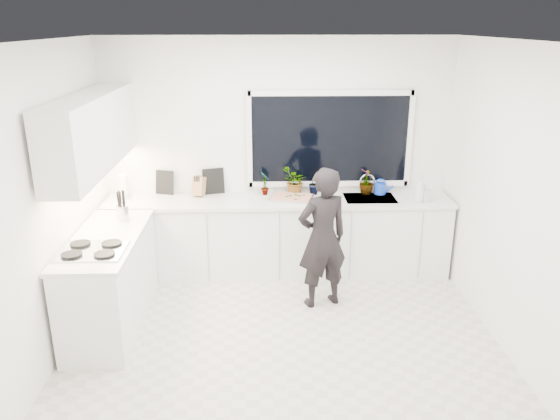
{
  "coord_description": "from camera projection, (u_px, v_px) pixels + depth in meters",
  "views": [
    {
      "loc": [
        -0.18,
        -4.48,
        2.84
      ],
      "look_at": [
        -0.02,
        0.4,
        1.15
      ],
      "focal_mm": 35.0,
      "sensor_mm": 36.0,
      "label": 1
    }
  ],
  "objects": [
    {
      "name": "watering_can",
      "position": [
        380.0,
        188.0,
        6.4
      ],
      "size": [
        0.18,
        0.18,
        0.13
      ],
      "primitive_type": "cylinder",
      "rotation": [
        0.0,
        0.0,
        -0.39
      ],
      "color": "#143BBD",
      "rests_on": "countertop_back"
    },
    {
      "name": "pizza_tray",
      "position": [
        292.0,
        198.0,
        6.2
      ],
      "size": [
        0.55,
        0.46,
        0.03
      ],
      "primitive_type": "cube",
      "rotation": [
        0.0,
        0.0,
        -0.26
      ],
      "color": "silver",
      "rests_on": "countertop_back"
    },
    {
      "name": "ceiling",
      "position": [
        284.0,
        39.0,
        4.28
      ],
      "size": [
        4.0,
        3.5,
        0.02
      ],
      "primitive_type": "cube",
      "color": "white",
      "rests_on": "wall_back"
    },
    {
      "name": "wall_right",
      "position": [
        512.0,
        201.0,
        4.78
      ],
      "size": [
        0.02,
        3.5,
        2.7
      ],
      "primitive_type": "cube",
      "color": "white",
      "rests_on": "ground"
    },
    {
      "name": "floor",
      "position": [
        283.0,
        339.0,
        5.17
      ],
      "size": [
        4.0,
        3.5,
        0.02
      ],
      "primitive_type": "cube",
      "color": "beige",
      "rests_on": "ground"
    },
    {
      "name": "base_cabinets_back",
      "position": [
        279.0,
        238.0,
        6.39
      ],
      "size": [
        3.92,
        0.58,
        0.88
      ],
      "primitive_type": "cube",
      "color": "white",
      "rests_on": "floor"
    },
    {
      "name": "picture_frame_large",
      "position": [
        165.0,
        182.0,
        6.37
      ],
      "size": [
        0.22,
        0.08,
        0.28
      ],
      "primitive_type": "cube",
      "rotation": [
        0.0,
        0.0,
        -0.3
      ],
      "color": "black",
      "rests_on": "countertop_back"
    },
    {
      "name": "wall_back",
      "position": [
        278.0,
        156.0,
        6.38
      ],
      "size": [
        4.0,
        0.02,
        2.7
      ],
      "primitive_type": "cube",
      "color": "white",
      "rests_on": "ground"
    },
    {
      "name": "wall_left",
      "position": [
        49.0,
        206.0,
        4.66
      ],
      "size": [
        0.02,
        3.5,
        2.7
      ],
      "primitive_type": "cube",
      "color": "white",
      "rests_on": "ground"
    },
    {
      "name": "picture_frame_small",
      "position": [
        213.0,
        181.0,
        6.39
      ],
      "size": [
        0.25,
        0.08,
        0.3
      ],
      "primitive_type": "cube",
      "rotation": [
        0.0,
        0.0,
        0.26
      ],
      "color": "black",
      "rests_on": "countertop_back"
    },
    {
      "name": "sink",
      "position": [
        370.0,
        202.0,
        6.28
      ],
      "size": [
        0.58,
        0.42,
        0.14
      ],
      "primitive_type": "cube",
      "color": "silver",
      "rests_on": "countertop_back"
    },
    {
      "name": "countertop_left",
      "position": [
        106.0,
        239.0,
        5.15
      ],
      "size": [
        0.62,
        1.6,
        0.04
      ],
      "primitive_type": "cube",
      "color": "silver",
      "rests_on": "base_cabinets_left"
    },
    {
      "name": "stovetop",
      "position": [
        92.0,
        250.0,
        4.8
      ],
      "size": [
        0.56,
        0.48,
        0.03
      ],
      "primitive_type": "cube",
      "color": "black",
      "rests_on": "countertop_left"
    },
    {
      "name": "faucet",
      "position": [
        367.0,
        184.0,
        6.42
      ],
      "size": [
        0.03,
        0.03,
        0.22
      ],
      "primitive_type": "cylinder",
      "color": "silver",
      "rests_on": "countertop_back"
    },
    {
      "name": "countertop_back",
      "position": [
        279.0,
        201.0,
        6.23
      ],
      "size": [
        3.94,
        0.62,
        0.04
      ],
      "primitive_type": "cube",
      "color": "silver",
      "rests_on": "base_cabinets_back"
    },
    {
      "name": "paper_towel_roll",
      "position": [
        123.0,
        187.0,
        6.23
      ],
      "size": [
        0.13,
        0.13,
        0.26
      ],
      "primitive_type": "cylinder",
      "rotation": [
        0.0,
        0.0,
        -0.16
      ],
      "color": "white",
      "rests_on": "countertop_back"
    },
    {
      "name": "base_cabinets_left",
      "position": [
        111.0,
        282.0,
        5.3
      ],
      "size": [
        0.58,
        1.6,
        0.88
      ],
      "primitive_type": "cube",
      "color": "white",
      "rests_on": "floor"
    },
    {
      "name": "knife_block",
      "position": [
        199.0,
        187.0,
        6.3
      ],
      "size": [
        0.16,
        0.14,
        0.22
      ],
      "primitive_type": "cube",
      "rotation": [
        0.0,
        0.0,
        -0.4
      ],
      "color": "brown",
      "rests_on": "countertop_back"
    },
    {
      "name": "herb_plants",
      "position": [
        309.0,
        182.0,
        6.34
      ],
      "size": [
        1.35,
        0.37,
        0.32
      ],
      "color": "#26662D",
      "rests_on": "countertop_back"
    },
    {
      "name": "utensil_crock",
      "position": [
        122.0,
        213.0,
        5.54
      ],
      "size": [
        0.15,
        0.15,
        0.16
      ],
      "primitive_type": "cylinder",
      "rotation": [
        0.0,
        0.0,
        -0.18
      ],
      "color": "silver",
      "rests_on": "countertop_left"
    },
    {
      "name": "window",
      "position": [
        330.0,
        139.0,
        6.3
      ],
      "size": [
        1.8,
        0.02,
        1.0
      ],
      "primitive_type": "cube",
      "color": "black",
      "rests_on": "wall_back"
    },
    {
      "name": "person",
      "position": [
        322.0,
        238.0,
        5.57
      ],
      "size": [
        0.63,
        0.52,
        1.49
      ],
      "primitive_type": "imported",
      "rotation": [
        0.0,
        0.0,
        3.49
      ],
      "color": "black",
      "rests_on": "floor"
    },
    {
      "name": "soap_bottles",
      "position": [
        422.0,
        190.0,
        6.09
      ],
      "size": [
        0.22,
        0.17,
        0.31
      ],
      "color": "#D8BF66",
      "rests_on": "countertop_back"
    },
    {
      "name": "pizza",
      "position": [
        292.0,
        197.0,
        6.2
      ],
      "size": [
        0.5,
        0.41,
        0.01
      ],
      "primitive_type": "cube",
      "rotation": [
        0.0,
        0.0,
        -0.26
      ],
      "color": "red",
      "rests_on": "pizza_tray"
    },
    {
      "name": "upper_cabinets",
      "position": [
        92.0,
        132.0,
        5.16
      ],
      "size": [
        0.34,
        2.1,
        0.7
      ],
      "primitive_type": "cube",
      "color": "white",
      "rests_on": "wall_left"
    }
  ]
}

